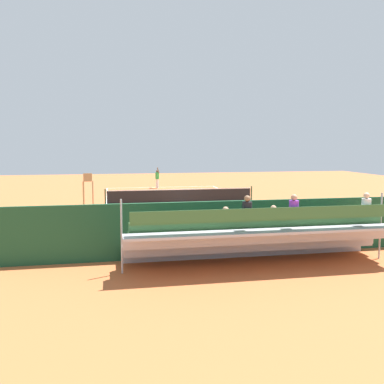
{
  "coord_description": "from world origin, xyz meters",
  "views": [
    {
      "loc": [
        4.86,
        28.68,
        4.04
      ],
      "look_at": [
        0.0,
        4.0,
        1.2
      ],
      "focal_mm": 39.84,
      "sensor_mm": 36.0,
      "label": 1
    }
  ],
  "objects_px": {
    "tennis_net": "(181,196)",
    "bleacher_stand": "(260,236)",
    "tennis_racket": "(153,188)",
    "equipment_bag": "(270,244)",
    "tennis_player": "(157,177)",
    "tennis_ball_near": "(153,192)",
    "courtside_bench": "(318,232)",
    "umpire_chair": "(88,186)"
  },
  "relations": [
    {
      "from": "courtside_bench",
      "to": "equipment_bag",
      "type": "bearing_deg",
      "value": 3.51
    },
    {
      "from": "courtside_bench",
      "to": "tennis_player",
      "type": "relative_size",
      "value": 0.93
    },
    {
      "from": "equipment_bag",
      "to": "tennis_racket",
      "type": "distance_m",
      "value": 23.92
    },
    {
      "from": "equipment_bag",
      "to": "tennis_player",
      "type": "height_order",
      "value": "tennis_player"
    },
    {
      "from": "umpire_chair",
      "to": "bleacher_stand",
      "type": "bearing_deg",
      "value": 112.31
    },
    {
      "from": "tennis_racket",
      "to": "tennis_ball_near",
      "type": "bearing_deg",
      "value": 85.13
    },
    {
      "from": "equipment_bag",
      "to": "tennis_ball_near",
      "type": "bearing_deg",
      "value": -83.24
    },
    {
      "from": "tennis_player",
      "to": "umpire_chair",
      "type": "bearing_deg",
      "value": 60.33
    },
    {
      "from": "tennis_net",
      "to": "tennis_player",
      "type": "bearing_deg",
      "value": -87.31
    },
    {
      "from": "courtside_bench",
      "to": "tennis_ball_near",
      "type": "height_order",
      "value": "courtside_bench"
    },
    {
      "from": "umpire_chair",
      "to": "tennis_racket",
      "type": "bearing_deg",
      "value": -117.16
    },
    {
      "from": "tennis_player",
      "to": "tennis_ball_near",
      "type": "relative_size",
      "value": 29.18
    },
    {
      "from": "bleacher_stand",
      "to": "equipment_bag",
      "type": "xyz_separation_m",
      "value": [
        -1.11,
        -1.94,
        -0.78
      ]
    },
    {
      "from": "equipment_bag",
      "to": "tennis_racket",
      "type": "height_order",
      "value": "equipment_bag"
    },
    {
      "from": "tennis_net",
      "to": "tennis_ball_near",
      "type": "xyz_separation_m",
      "value": [
        1.18,
        -6.82,
        -0.47
      ]
    },
    {
      "from": "bleacher_stand",
      "to": "tennis_net",
      "type": "bearing_deg",
      "value": -89.6
    },
    {
      "from": "equipment_bag",
      "to": "tennis_ball_near",
      "type": "distance_m",
      "value": 20.36
    },
    {
      "from": "bleacher_stand",
      "to": "tennis_player",
      "type": "bearing_deg",
      "value": -88.69
    },
    {
      "from": "tennis_net",
      "to": "bleacher_stand",
      "type": "xyz_separation_m",
      "value": [
        -0.11,
        15.34,
        0.46
      ]
    },
    {
      "from": "bleacher_stand",
      "to": "umpire_chair",
      "type": "distance_m",
      "value": 16.62
    },
    {
      "from": "tennis_racket",
      "to": "tennis_ball_near",
      "type": "height_order",
      "value": "tennis_ball_near"
    },
    {
      "from": "equipment_bag",
      "to": "tennis_ball_near",
      "type": "xyz_separation_m",
      "value": [
        2.4,
        -20.22,
        -0.15
      ]
    },
    {
      "from": "tennis_racket",
      "to": "tennis_ball_near",
      "type": "distance_m",
      "value": 3.62
    },
    {
      "from": "umpire_chair",
      "to": "courtside_bench",
      "type": "xyz_separation_m",
      "value": [
        -9.51,
        13.3,
        -0.76
      ]
    },
    {
      "from": "tennis_net",
      "to": "tennis_racket",
      "type": "xyz_separation_m",
      "value": [
        0.87,
        -10.42,
        -0.49
      ]
    },
    {
      "from": "courtside_bench",
      "to": "equipment_bag",
      "type": "height_order",
      "value": "courtside_bench"
    },
    {
      "from": "tennis_player",
      "to": "courtside_bench",
      "type": "bearing_deg",
      "value": 99.21
    },
    {
      "from": "umpire_chair",
      "to": "equipment_bag",
      "type": "bearing_deg",
      "value": 118.92
    },
    {
      "from": "bleacher_stand",
      "to": "courtside_bench",
      "type": "bearing_deg",
      "value": -147.14
    },
    {
      "from": "tennis_net",
      "to": "bleacher_stand",
      "type": "bearing_deg",
      "value": 90.4
    },
    {
      "from": "tennis_player",
      "to": "tennis_racket",
      "type": "distance_m",
      "value": 1.13
    },
    {
      "from": "bleacher_stand",
      "to": "tennis_racket",
      "type": "distance_m",
      "value": 25.8
    },
    {
      "from": "tennis_net",
      "to": "tennis_ball_near",
      "type": "bearing_deg",
      "value": -80.21
    },
    {
      "from": "umpire_chair",
      "to": "tennis_racket",
      "type": "distance_m",
      "value": 11.75
    },
    {
      "from": "umpire_chair",
      "to": "equipment_bag",
      "type": "distance_m",
      "value": 15.39
    },
    {
      "from": "bleacher_stand",
      "to": "equipment_bag",
      "type": "height_order",
      "value": "bleacher_stand"
    },
    {
      "from": "tennis_net",
      "to": "bleacher_stand",
      "type": "distance_m",
      "value": 15.35
    },
    {
      "from": "courtside_bench",
      "to": "tennis_ball_near",
      "type": "xyz_separation_m",
      "value": [
        4.49,
        -20.09,
        -0.53
      ]
    },
    {
      "from": "bleacher_stand",
      "to": "tennis_ball_near",
      "type": "bearing_deg",
      "value": -86.68
    },
    {
      "from": "tennis_net",
      "to": "tennis_ball_near",
      "type": "height_order",
      "value": "tennis_net"
    },
    {
      "from": "equipment_bag",
      "to": "courtside_bench",
      "type": "bearing_deg",
      "value": -176.49
    },
    {
      "from": "equipment_bag",
      "to": "tennis_player",
      "type": "relative_size",
      "value": 0.47
    }
  ]
}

